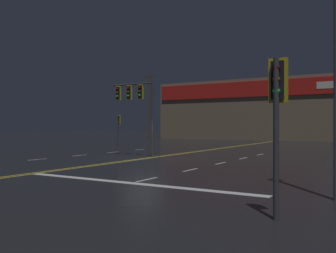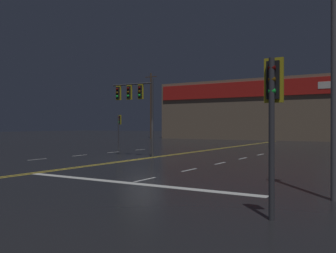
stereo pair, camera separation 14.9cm
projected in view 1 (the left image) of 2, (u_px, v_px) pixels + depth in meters
ground_plane at (142, 159)px, 23.12m from camera, size 200.00×200.00×0.00m
road_markings at (141, 162)px, 21.17m from camera, size 15.55×60.00×0.01m
traffic_signal_median at (134, 97)px, 25.28m from camera, size 3.37×0.36×5.13m
traffic_signal_corner_southeast at (277, 100)px, 8.23m from camera, size 0.42×0.36×3.56m
traffic_signal_corner_northwest at (118, 123)px, 39.20m from camera, size 0.42×0.36×3.17m
building_backdrop at (287, 110)px, 55.11m from camera, size 37.69×10.23×8.77m
utility_pole_row at (275, 102)px, 50.58m from camera, size 44.86×0.26×10.64m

